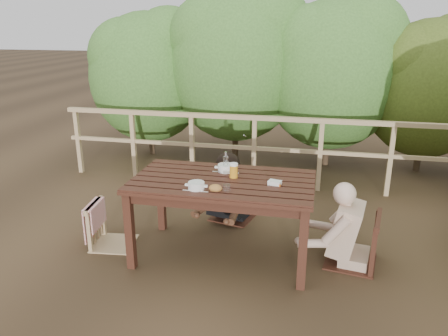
% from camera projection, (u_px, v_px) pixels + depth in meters
% --- Properties ---
extents(ground, '(60.00, 60.00, 0.00)m').
position_uv_depth(ground, '(223.00, 254.00, 4.34)').
color(ground, '#4A3520').
rests_on(ground, ground).
extents(table, '(1.71, 0.96, 0.79)m').
position_uv_depth(table, '(223.00, 219.00, 4.22)').
color(table, black).
rests_on(table, ground).
extents(chair_left, '(0.47, 0.47, 0.86)m').
position_uv_depth(chair_left, '(111.00, 206.00, 4.41)').
color(chair_left, tan).
rests_on(chair_left, ground).
extents(chair_far, '(0.56, 0.56, 0.94)m').
position_uv_depth(chair_far, '(233.00, 180.00, 5.03)').
color(chair_far, black).
rests_on(chair_far, ground).
extents(chair_right, '(0.55, 0.55, 0.97)m').
position_uv_depth(chair_right, '(355.00, 217.00, 4.05)').
color(chair_right, black).
rests_on(chair_right, ground).
extents(woman, '(0.64, 0.73, 1.27)m').
position_uv_depth(woman, '(234.00, 166.00, 4.99)').
color(woman, black).
rests_on(woman, ground).
extents(diner_right, '(0.73, 0.63, 1.32)m').
position_uv_depth(diner_right, '(360.00, 200.00, 3.99)').
color(diner_right, tan).
rests_on(diner_right, ground).
extents(railing, '(5.60, 0.10, 1.01)m').
position_uv_depth(railing, '(254.00, 151.00, 6.03)').
color(railing, tan).
rests_on(railing, ground).
extents(hedge_row, '(6.60, 1.60, 3.80)m').
position_uv_depth(hedge_row, '(294.00, 44.00, 6.62)').
color(hedge_row, '#3A6327').
rests_on(hedge_row, ground).
extents(soup_near, '(0.25, 0.25, 0.08)m').
position_uv_depth(soup_near, '(196.00, 186.00, 3.84)').
color(soup_near, white).
rests_on(soup_near, table).
extents(soup_far, '(0.27, 0.27, 0.09)m').
position_uv_depth(soup_far, '(226.00, 169.00, 4.29)').
color(soup_far, silver).
rests_on(soup_far, table).
extents(bread_roll, '(0.12, 0.09, 0.07)m').
position_uv_depth(bread_roll, '(216.00, 188.00, 3.81)').
color(bread_roll, '#B26D2F').
rests_on(bread_roll, table).
extents(beer_glass, '(0.08, 0.08, 0.16)m').
position_uv_depth(beer_glass, '(234.00, 171.00, 4.12)').
color(beer_glass, gold).
rests_on(beer_glass, table).
extents(bottle, '(0.06, 0.06, 0.23)m').
position_uv_depth(bottle, '(226.00, 163.00, 4.23)').
color(bottle, white).
rests_on(bottle, table).
extents(tumbler, '(0.07, 0.07, 0.08)m').
position_uv_depth(tumbler, '(227.00, 189.00, 3.79)').
color(tumbler, silver).
rests_on(tumbler, table).
extents(butter_tub, '(0.13, 0.11, 0.05)m').
position_uv_depth(butter_tub, '(275.00, 183.00, 3.95)').
color(butter_tub, white).
rests_on(butter_tub, table).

